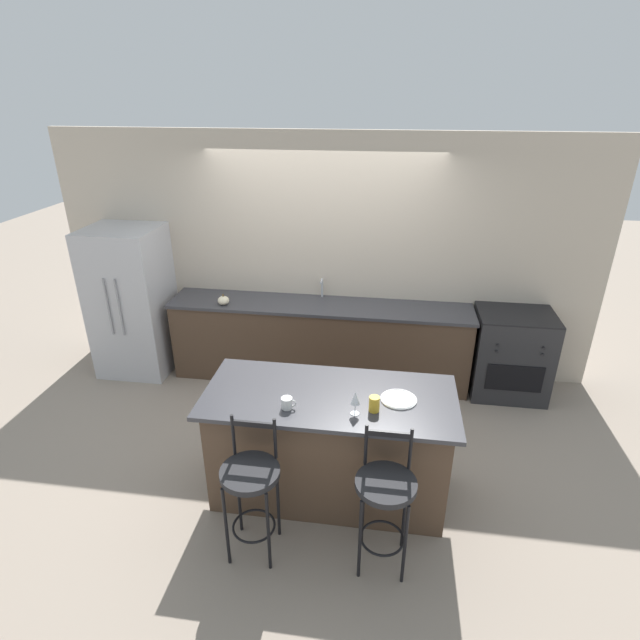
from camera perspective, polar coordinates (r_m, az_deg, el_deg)
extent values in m
plane|color=gray|center=(5.62, -0.56, -8.14)|extent=(18.00, 18.00, 0.00)
cube|color=beige|center=(5.61, 0.38, 7.11)|extent=(6.00, 0.07, 2.70)
cube|color=#4C3828|center=(5.70, -0.05, -2.53)|extent=(3.31, 0.58, 0.88)
cube|color=#38383D|center=(5.50, -0.05, 1.72)|extent=(3.34, 0.62, 0.03)
cube|color=black|center=(5.50, -0.05, 1.83)|extent=(0.56, 0.32, 0.01)
cylinder|color=#ADAFB5|center=(5.64, 0.25, 3.70)|extent=(0.02, 0.02, 0.22)
cylinder|color=#ADAFB5|center=(5.54, 0.16, 4.44)|extent=(0.02, 0.12, 0.02)
cube|color=#4C3828|center=(4.14, 1.03, -14.24)|extent=(1.82, 0.74, 0.91)
cube|color=#38383D|center=(3.86, 1.09, -8.78)|extent=(1.94, 0.86, 0.03)
cube|color=#BCBCC1|center=(6.11, -20.67, 2.02)|extent=(0.80, 0.73, 1.71)
cylinder|color=#939399|center=(5.81, -23.04, 1.36)|extent=(0.02, 0.02, 0.65)
cylinder|color=#939399|center=(5.75, -21.94, 1.30)|extent=(0.02, 0.02, 0.65)
cube|color=#28282B|center=(5.77, 20.91, -3.68)|extent=(0.79, 0.62, 0.93)
cube|color=black|center=(5.55, 21.34, -6.24)|extent=(0.57, 0.01, 0.30)
cube|color=black|center=(5.57, 21.65, 0.62)|extent=(0.79, 0.62, 0.02)
cylinder|color=black|center=(5.32, 19.67, -2.74)|extent=(0.03, 0.02, 0.03)
cylinder|color=black|center=(5.43, 24.22, -2.96)|extent=(0.03, 0.02, 0.03)
cylinder|color=black|center=(5.35, 19.55, -3.45)|extent=(0.03, 0.02, 0.03)
cylinder|color=black|center=(5.46, 24.09, -3.66)|extent=(0.03, 0.02, 0.03)
cylinder|color=black|center=(3.75, -10.67, -22.23)|extent=(0.02, 0.02, 0.69)
cylinder|color=black|center=(3.68, -5.92, -22.96)|extent=(0.02, 0.02, 0.69)
cylinder|color=black|center=(3.95, -9.27, -19.17)|extent=(0.02, 0.02, 0.69)
cylinder|color=black|center=(3.88, -4.83, -19.78)|extent=(0.02, 0.02, 0.69)
torus|color=black|center=(3.90, -7.56, -22.27)|extent=(0.31, 0.31, 0.02)
cylinder|color=#232326|center=(3.56, -8.02, -16.90)|extent=(0.41, 0.41, 0.04)
cylinder|color=black|center=(3.59, -9.88, -12.80)|extent=(0.02, 0.02, 0.33)
cylinder|color=black|center=(3.51, -5.15, -13.36)|extent=(0.02, 0.02, 0.33)
cube|color=black|center=(3.48, -7.64, -11.72)|extent=(0.30, 0.02, 0.04)
cylinder|color=black|center=(3.63, 4.59, -23.75)|extent=(0.02, 0.02, 0.69)
cylinder|color=black|center=(3.64, 9.68, -24.02)|extent=(0.02, 0.02, 0.69)
cylinder|color=black|center=(3.84, 4.93, -20.45)|extent=(0.02, 0.02, 0.69)
cylinder|color=black|center=(3.84, 9.64, -20.70)|extent=(0.02, 0.02, 0.69)
torus|color=black|center=(3.82, 7.10, -23.47)|extent=(0.31, 0.31, 0.02)
cylinder|color=#232326|center=(3.48, 7.55, -18.09)|extent=(0.41, 0.41, 0.04)
cylinder|color=black|center=(3.47, 5.27, -14.01)|extent=(0.02, 0.02, 0.33)
cylinder|color=black|center=(3.47, 10.30, -14.29)|extent=(0.02, 0.02, 0.33)
cube|color=black|center=(3.40, 7.89, -12.79)|extent=(0.30, 0.02, 0.04)
cylinder|color=white|center=(3.83, 8.98, -8.95)|extent=(0.27, 0.27, 0.01)
torus|color=white|center=(3.83, 8.99, -8.87)|extent=(0.26, 0.26, 0.01)
cylinder|color=white|center=(3.66, 4.00, -10.60)|extent=(0.07, 0.07, 0.00)
cylinder|color=white|center=(3.63, 4.02, -10.04)|extent=(0.01, 0.01, 0.08)
cone|color=white|center=(3.58, 4.07, -8.85)|extent=(0.07, 0.07, 0.10)
cylinder|color=white|center=(3.69, -3.82, -9.44)|extent=(0.08, 0.08, 0.09)
torus|color=white|center=(3.68, -3.18, -9.48)|extent=(0.06, 0.01, 0.06)
cylinder|color=gold|center=(3.67, 6.22, -9.51)|extent=(0.08, 0.08, 0.12)
ellipsoid|color=beige|center=(5.55, -10.97, 2.21)|extent=(0.12, 0.12, 0.10)
cylinder|color=brown|center=(5.53, -11.02, 2.79)|extent=(0.02, 0.02, 0.02)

